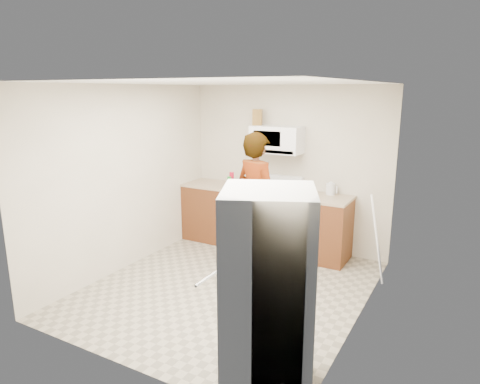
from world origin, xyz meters
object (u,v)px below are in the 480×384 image
Objects in this scene: microwave at (277,140)px; fridge at (267,294)px; person at (257,201)px; kettle at (331,189)px; saucepan at (263,183)px; gas_range at (272,219)px.

microwave reaches higher than fridge.
person is 1.18m from kettle.
saucepan is at bearing 93.12° from fridge.
gas_range is 1.49× the size of microwave.
saucepan is (-1.54, 3.05, 0.17)m from fridge.
saucepan is at bearing -51.17° from person.
kettle is at bearing 4.40° from saucepan.
fridge is at bearing 136.92° from person.
person is at bearing -111.26° from kettle.
kettle is at bearing 5.48° from microwave.
kettle is 1.06m from saucepan.
kettle is (-0.48, 3.13, 0.17)m from fridge.
gas_range is at bearing -90.00° from microwave.
person reaches higher than saucepan.
gas_range is 0.85m from person.
person is 2.53m from fridge.
person is at bearing -83.68° from microwave.
saucepan is (-0.22, -0.00, -0.68)m from microwave.
person is 11.62× the size of kettle.
gas_range is 6.94× the size of kettle.
kettle is (0.74, 0.92, 0.07)m from person.
microwave reaches higher than kettle.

